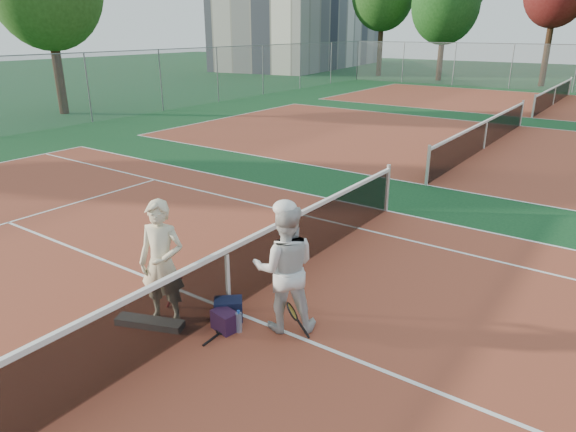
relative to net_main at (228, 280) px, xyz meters
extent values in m
plane|color=#103D1C|center=(0.00, 0.00, -0.51)|extent=(130.00, 130.00, 0.00)
cube|color=brown|center=(0.00, 0.00, -0.51)|extent=(23.77, 10.97, 0.01)
cube|color=brown|center=(0.00, 13.50, -0.51)|extent=(23.77, 10.97, 0.01)
cube|color=brown|center=(0.00, 27.00, -0.51)|extent=(23.77, 10.97, 0.01)
imported|color=beige|center=(-0.54, -0.74, 0.40)|extent=(0.78, 0.65, 1.83)
imported|color=silver|center=(0.95, 0.12, 0.40)|extent=(1.13, 1.09, 1.83)
cube|color=black|center=(0.17, -0.19, -0.35)|extent=(0.49, 0.47, 0.32)
cube|color=black|center=(0.31, -0.43, -0.37)|extent=(0.40, 0.31, 0.29)
cube|color=slate|center=(-0.63, -0.99, -0.46)|extent=(1.01, 0.58, 0.10)
cylinder|color=silver|center=(0.51, -0.36, -0.36)|extent=(0.09, 0.09, 0.30)
cylinder|color=#382314|center=(-16.05, 38.19, 2.18)|extent=(0.44, 0.44, 5.38)
cylinder|color=#382314|center=(-10.14, 36.96, 1.78)|extent=(0.44, 0.44, 4.57)
ellipsoid|color=#123F12|center=(-10.14, 36.96, 5.20)|extent=(5.20, 5.20, 5.99)
cylinder|color=#382314|center=(-2.47, 37.14, 2.06)|extent=(0.44, 0.44, 5.13)
cylinder|color=#382314|center=(-19.29, 9.55, 1.83)|extent=(0.44, 0.44, 4.69)
camera|label=1|loc=(4.63, -5.01, 3.49)|focal=32.00mm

